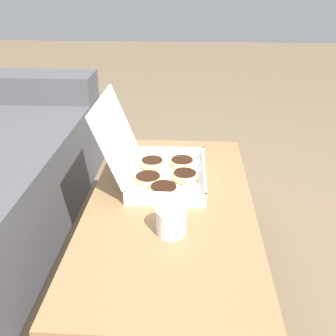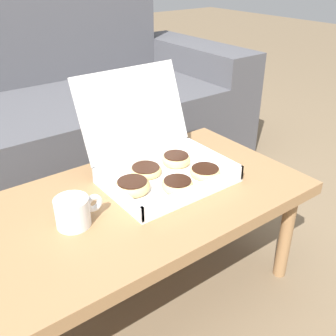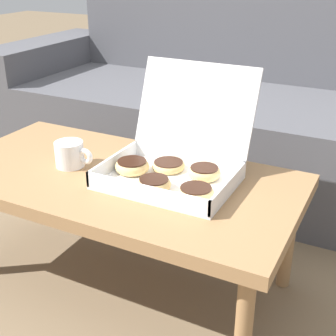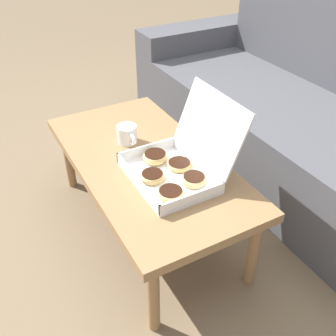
# 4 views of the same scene
# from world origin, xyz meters

# --- Properties ---
(ground_plane) EXTENTS (12.00, 12.00, 0.00)m
(ground_plane) POSITION_xyz_m (0.00, 0.00, 0.00)
(ground_plane) COLOR #756047
(couch) EXTENTS (2.32, 0.86, 0.98)m
(couch) POSITION_xyz_m (0.00, 0.84, 0.32)
(couch) COLOR #4C4C51
(couch) RESTS_ON ground_plane
(coffee_table) EXTENTS (1.11, 0.56, 0.39)m
(coffee_table) POSITION_xyz_m (0.00, -0.14, 0.35)
(coffee_table) COLOR #997047
(coffee_table) RESTS_ON ground_plane
(pastry_box) EXTENTS (0.38, 0.38, 0.31)m
(pastry_box) POSITION_xyz_m (0.16, -0.08, 0.45)
(pastry_box) COLOR white
(pastry_box) RESTS_ON coffee_table
(coffee_mug) EXTENTS (0.13, 0.09, 0.08)m
(coffee_mug) POSITION_xyz_m (-0.17, -0.15, 0.43)
(coffee_mug) COLOR white
(coffee_mug) RESTS_ON coffee_table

